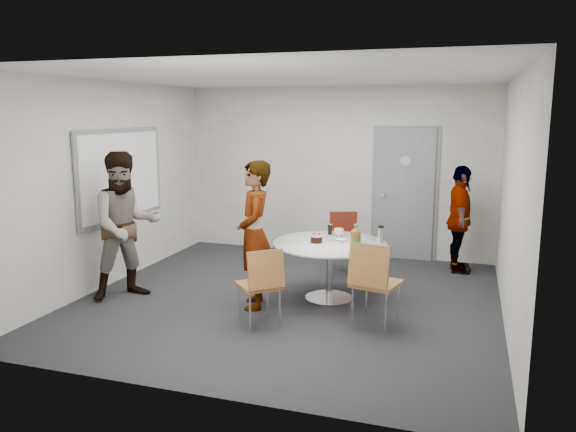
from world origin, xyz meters
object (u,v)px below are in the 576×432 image
(person_main, at_px, (254,235))
(person_left, at_px, (126,226))
(chair_far, at_px, (344,236))
(whiteboard, at_px, (122,175))
(chair_near_right, at_px, (373,277))
(table, at_px, (332,250))
(chair_near_left, at_px, (262,280))
(door, at_px, (405,194))
(person_right, at_px, (460,219))

(person_main, bearing_deg, person_left, -106.17)
(chair_far, bearing_deg, whiteboard, 2.61)
(chair_near_right, bearing_deg, table, 141.01)
(chair_near_left, relative_size, chair_far, 1.00)
(door, relative_size, person_left, 1.16)
(door, height_order, person_left, door)
(person_main, relative_size, person_left, 0.96)
(door, relative_size, chair_near_right, 2.20)
(table, relative_size, person_main, 0.79)
(chair_near_right, bearing_deg, whiteboard, 179.63)
(chair_near_left, distance_m, chair_far, 2.42)
(chair_far, relative_size, person_main, 0.50)
(person_main, xyz_separation_m, person_left, (-1.64, -0.15, 0.04))
(chair_near_right, height_order, person_right, person_right)
(person_main, height_order, person_left, person_left)
(chair_near_right, bearing_deg, chair_far, 123.21)
(person_main, distance_m, person_right, 3.23)
(chair_near_left, bearing_deg, whiteboard, 112.37)
(door, distance_m, person_left, 4.27)
(person_right, bearing_deg, chair_near_left, 140.37)
(person_main, xyz_separation_m, person_right, (2.26, 2.30, -0.10))
(whiteboard, xyz_separation_m, person_right, (4.41, 1.75, -0.67))
(chair_near_right, xyz_separation_m, person_main, (-1.46, 0.32, 0.28))
(person_left, bearing_deg, chair_near_right, -52.47)
(table, distance_m, chair_near_right, 1.05)
(table, xyz_separation_m, person_left, (-2.45, -0.66, 0.28))
(chair_near_right, xyz_separation_m, chair_far, (-0.77, 2.10, -0.06))
(person_left, distance_m, person_right, 4.61)
(door, bearing_deg, table, -104.57)
(whiteboard, xyz_separation_m, chair_near_right, (3.60, -0.87, -0.86))
(door, xyz_separation_m, chair_far, (-0.73, -1.04, -0.49))
(chair_far, height_order, person_right, person_right)
(table, relative_size, person_left, 0.76)
(door, distance_m, chair_near_right, 3.18)
(chair_near_left, bearing_deg, person_main, 75.33)
(chair_near_right, bearing_deg, person_main, -179.12)
(chair_far, height_order, person_left, person_left)
(door, relative_size, chair_near_left, 2.41)
(chair_near_left, relative_size, person_main, 0.50)
(whiteboard, distance_m, chair_near_left, 2.88)
(whiteboard, xyz_separation_m, person_left, (0.51, -0.70, -0.54))
(person_right, bearing_deg, person_left, 116.25)
(chair_far, bearing_deg, table, 74.57)
(chair_near_left, height_order, person_main, person_main)
(table, relative_size, person_right, 0.89)
(whiteboard, height_order, person_main, whiteboard)
(chair_near_left, bearing_deg, person_left, 124.35)
(table, bearing_deg, person_main, -147.64)
(table, height_order, chair_near_left, table)
(door, relative_size, whiteboard, 1.12)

